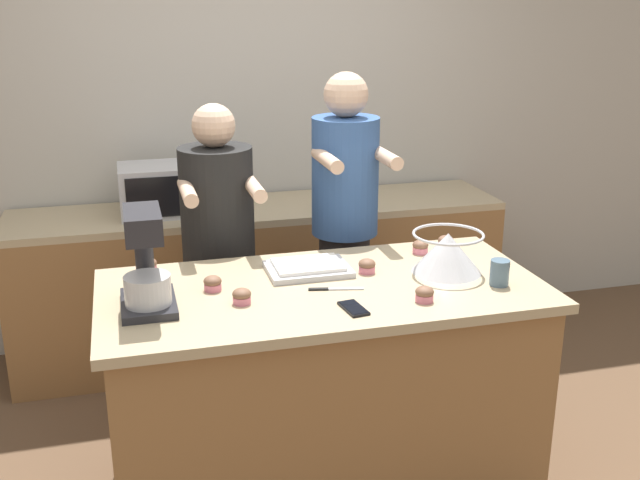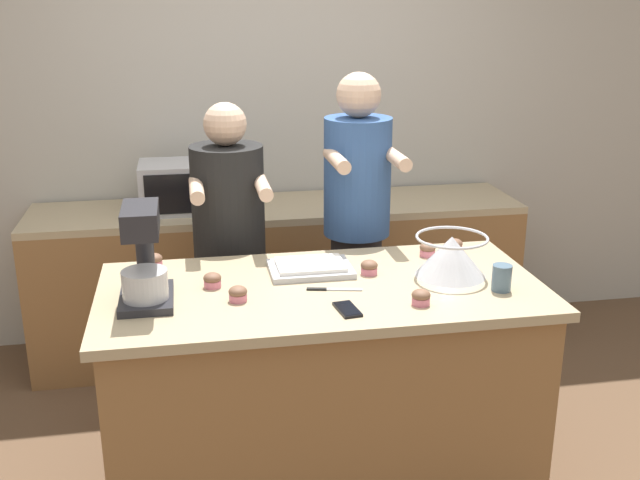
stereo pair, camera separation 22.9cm
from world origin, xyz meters
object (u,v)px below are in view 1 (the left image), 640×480
(mixing_bowl, at_px, (447,251))
(cupcake_0, at_px, (367,266))
(cupcake_1, at_px, (420,247))
(cupcake_3, at_px, (446,242))
(microwave_oven, at_px, (162,189))
(cell_phone, at_px, (353,308))
(baking_tray, at_px, (308,268))
(cupcake_5, at_px, (148,265))
(person_left, at_px, (220,261))
(knife, at_px, (332,289))
(person_right, at_px, (345,235))
(cupcake_6, at_px, (213,283))
(drinking_glass, at_px, (500,273))
(cupcake_4, at_px, (425,294))
(stand_mixer, at_px, (146,266))
(cupcake_2, at_px, (242,296))

(mixing_bowl, relative_size, cupcake_0, 4.19)
(cupcake_1, relative_size, cupcake_3, 1.00)
(microwave_oven, height_order, cell_phone, microwave_oven)
(baking_tray, relative_size, cupcake_5, 4.82)
(person_left, xyz_separation_m, knife, (0.35, -0.77, 0.12))
(person_right, xyz_separation_m, cupcake_6, (-0.74, -0.66, 0.06))
(baking_tray, xyz_separation_m, cell_phone, (0.06, -0.43, -0.01))
(cupcake_6, bearing_deg, drinking_glass, -12.10)
(mixing_bowl, xyz_separation_m, cupcake_4, (-0.21, -0.28, -0.06))
(stand_mixer, height_order, cupcake_1, stand_mixer)
(person_right, bearing_deg, baking_tray, -120.79)
(cupcake_2, relative_size, cupcake_3, 1.00)
(stand_mixer, bearing_deg, mixing_bowl, 3.06)
(cupcake_5, bearing_deg, microwave_oven, 83.00)
(knife, bearing_deg, cupcake_1, 32.63)
(cupcake_1, bearing_deg, drinking_glass, -70.74)
(cupcake_4, relative_size, cupcake_5, 1.00)
(person_left, xyz_separation_m, drinking_glass, (1.01, -0.89, 0.16))
(stand_mixer, distance_m, cupcake_1, 1.26)
(stand_mixer, height_order, drinking_glass, stand_mixer)
(baking_tray, bearing_deg, cupcake_5, 164.76)
(person_right, xyz_separation_m, cupcake_3, (0.36, -0.41, 0.06))
(microwave_oven, distance_m, cupcake_4, 1.85)
(person_right, height_order, microwave_oven, person_right)
(drinking_glass, bearing_deg, stand_mixer, 174.62)
(drinking_glass, height_order, cupcake_1, drinking_glass)
(person_left, bearing_deg, cupcake_5, -132.61)
(stand_mixer, height_order, baking_tray, stand_mixer)
(cupcake_2, height_order, cupcake_4, same)
(cell_phone, relative_size, knife, 0.70)
(microwave_oven, relative_size, cupcake_1, 6.38)
(cupcake_3, bearing_deg, stand_mixer, -165.46)
(cupcake_2, xyz_separation_m, cupcake_4, (0.67, -0.16, 0.00))
(stand_mixer, xyz_separation_m, drinking_glass, (1.37, -0.13, -0.11))
(person_left, relative_size, drinking_glass, 15.01)
(drinking_glass, height_order, knife, drinking_glass)
(cell_phone, bearing_deg, drinking_glass, 7.71)
(cupcake_3, bearing_deg, cupcake_4, -121.11)
(drinking_glass, xyz_separation_m, cupcake_2, (-1.03, 0.08, -0.02))
(cupcake_1, distance_m, cupcake_6, 0.98)
(person_right, xyz_separation_m, cupcake_2, (-0.65, -0.82, 0.06))
(cupcake_2, bearing_deg, cupcake_3, 21.69)
(cupcake_1, bearing_deg, cupcake_4, -110.73)
(stand_mixer, distance_m, cupcake_0, 0.92)
(person_right, bearing_deg, knife, -110.29)
(cupcake_4, bearing_deg, drinking_glass, 12.85)
(person_left, relative_size, cupcake_1, 22.16)
(person_right, xyz_separation_m, stand_mixer, (-0.99, -0.77, 0.20))
(baking_tray, relative_size, drinking_glass, 3.27)
(microwave_oven, distance_m, cupcake_1, 1.54)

